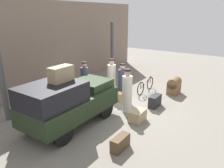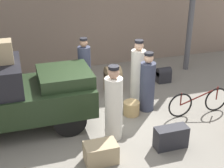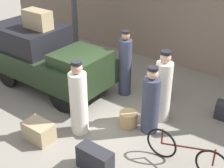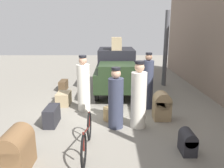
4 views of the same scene
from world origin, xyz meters
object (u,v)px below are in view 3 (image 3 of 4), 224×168
at_px(porter_with_bicycle, 79,101).
at_px(porter_lifting_near_truck, 125,66).
at_px(bicycle, 186,154).
at_px(truck, 47,56).
at_px(porter_standing_middle, 151,103).
at_px(suitcase_black_upright, 95,160).
at_px(trunk_on_truck_roof, 38,19).
at_px(trunk_wicker_pale, 39,131).
at_px(porter_carrying_trunk, 163,89).
at_px(wicker_basket, 128,119).
at_px(trunk_umber_medium, 159,86).

xyz_separation_m(porter_with_bicycle, porter_lifting_near_truck, (-0.19, 2.09, 0.04)).
bearing_deg(porter_lifting_near_truck, bicycle, -32.78).
height_order(truck, porter_standing_middle, truck).
xyz_separation_m(truck, bicycle, (4.73, -0.74, -0.61)).
height_order(suitcase_black_upright, trunk_on_truck_roof, trunk_on_truck_roof).
bearing_deg(porter_lifting_near_truck, porter_with_bicycle, -84.94).
bearing_deg(trunk_on_truck_roof, bicycle, -8.53).
bearing_deg(bicycle, trunk_wicker_pale, -159.22).
height_order(truck, porter_lifting_near_truck, porter_lifting_near_truck).
relative_size(porter_carrying_trunk, suitcase_black_upright, 2.43).
xyz_separation_m(bicycle, trunk_wicker_pale, (-3.03, -1.15, -0.14)).
height_order(wicker_basket, trunk_on_truck_roof, trunk_on_truck_roof).
distance_m(porter_carrying_trunk, trunk_umber_medium, 0.99).
bearing_deg(porter_with_bicycle, porter_carrying_trunk, 52.36).
bearing_deg(suitcase_black_upright, porter_standing_middle, 84.23).
distance_m(truck, suitcase_black_upright, 3.89).
bearing_deg(porter_carrying_trunk, wicker_basket, -121.87).
distance_m(porter_standing_middle, trunk_wicker_pale, 2.61).
height_order(porter_lifting_near_truck, suitcase_black_upright, porter_lifting_near_truck).
bearing_deg(wicker_basket, porter_carrying_trunk, 58.13).
xyz_separation_m(truck, porter_lifting_near_truck, (2.05, 0.99, -0.10)).
bearing_deg(porter_standing_middle, suitcase_black_upright, -95.77).
bearing_deg(porter_carrying_trunk, porter_standing_middle, -87.10).
distance_m(porter_carrying_trunk, porter_standing_middle, 0.61).
bearing_deg(trunk_wicker_pale, bicycle, 20.78).
distance_m(porter_with_bicycle, porter_carrying_trunk, 2.04).
relative_size(porter_standing_middle, porter_lifting_near_truck, 0.89).
relative_size(wicker_basket, suitcase_black_upright, 0.58).
xyz_separation_m(truck, wicker_basket, (3.02, -0.24, -0.78)).
bearing_deg(porter_lifting_near_truck, suitcase_black_upright, -65.81).
relative_size(porter_with_bicycle, porter_standing_middle, 1.09).
relative_size(porter_standing_middle, trunk_on_truck_roof, 2.00).
bearing_deg(suitcase_black_upright, porter_carrying_trunk, 86.42).
distance_m(suitcase_black_upright, trunk_wicker_pale, 1.63).
bearing_deg(truck, bicycle, -8.91).
relative_size(bicycle, porter_lifting_near_truck, 0.95).
relative_size(trunk_umber_medium, trunk_on_truck_roof, 1.00).
height_order(truck, trunk_on_truck_roof, trunk_on_truck_roof).
xyz_separation_m(bicycle, trunk_umber_medium, (-1.75, 2.01, 0.07)).
height_order(bicycle, porter_carrying_trunk, porter_carrying_trunk).
bearing_deg(truck, porter_carrying_trunk, 8.40).
bearing_deg(truck, trunk_wicker_pale, -48.08).
bearing_deg(porter_lifting_near_truck, porter_carrying_trunk, -18.21).
bearing_deg(porter_lifting_near_truck, trunk_on_truck_roof, -156.41).
relative_size(porter_carrying_trunk, trunk_on_truck_roof, 2.20).
bearing_deg(truck, suitcase_black_upright, -29.35).
relative_size(bicycle, trunk_wicker_pale, 2.60).
distance_m(porter_standing_middle, suitcase_black_upright, 1.86).
bearing_deg(porter_with_bicycle, truck, 153.67).
height_order(porter_with_bicycle, trunk_umber_medium, porter_with_bicycle).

